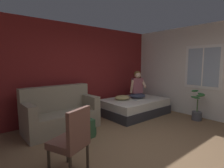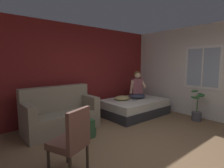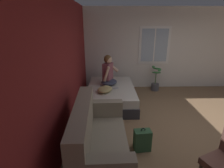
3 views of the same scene
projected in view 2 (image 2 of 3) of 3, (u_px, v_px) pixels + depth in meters
name	position (u px, v px, depth m)	size (l,w,h in m)	color
ground_plane	(152.00, 154.00, 3.11)	(40.00, 40.00, 0.00)	brown
wall_back_accent	(75.00, 72.00, 5.11)	(10.60, 0.16, 2.70)	maroon
wall_side_with_window	(219.00, 73.00, 4.77)	(0.19, 6.89, 2.70)	silver
bed	(134.00, 107.00, 5.49)	(1.99, 1.34, 0.48)	#2D2D33
couch	(60.00, 114.00, 4.21)	(1.72, 0.87, 1.04)	gray
side_chair	(72.00, 139.00, 2.48)	(0.61, 0.61, 0.98)	#382D23
person_seated	(137.00, 87.00, 5.60)	(0.66, 0.62, 0.88)	#383D51
backpack	(88.00, 128.00, 3.82)	(0.26, 0.32, 0.46)	#2D5133
throw_pillow	(122.00, 98.00, 5.35)	(0.48, 0.36, 0.14)	tan
cell_phone	(135.00, 100.00, 5.28)	(0.07, 0.14, 0.01)	#B7B7BC
potted_plant	(197.00, 110.00, 4.90)	(0.39, 0.37, 0.85)	#4C4C51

